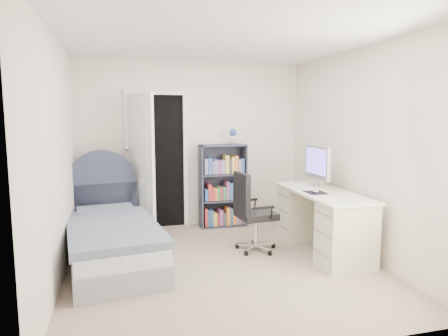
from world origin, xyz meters
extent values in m
cube|color=gray|center=(0.00, 0.00, -0.03)|extent=(3.40, 3.60, 0.05)
cube|color=white|center=(0.00, 0.00, 2.52)|extent=(3.40, 3.60, 0.05)
cube|color=silver|center=(0.00, 1.82, 1.25)|extent=(3.40, 0.05, 2.50)
cube|color=silver|center=(0.00, -1.82, 1.25)|extent=(3.40, 0.05, 2.50)
cube|color=silver|center=(-1.72, 0.00, 1.25)|extent=(0.05, 3.60, 2.50)
cube|color=silver|center=(1.72, 0.00, 1.25)|extent=(0.05, 3.60, 2.50)
cube|color=black|center=(-0.55, 1.80, 1.00)|extent=(0.80, 0.01, 2.00)
cube|color=white|center=(-0.98, 1.77, 1.00)|extent=(0.06, 0.06, 2.00)
cube|color=white|center=(-0.12, 1.77, 1.00)|extent=(0.06, 0.06, 2.00)
cube|color=white|center=(-0.55, 1.77, 2.03)|extent=(0.92, 0.06, 0.06)
cube|color=white|center=(-0.81, 1.40, 1.00)|extent=(0.32, 0.76, 2.00)
cube|color=gray|center=(-1.20, 0.35, 0.13)|extent=(1.17, 2.05, 0.25)
cube|color=silver|center=(-1.20, 0.35, 0.32)|extent=(1.14, 2.00, 0.16)
cube|color=slate|center=(-1.19, 0.25, 0.44)|extent=(1.17, 1.76, 0.10)
cube|color=slate|center=(-1.29, 1.04, 0.46)|extent=(0.74, 0.47, 0.12)
cube|color=#31364C|center=(-1.33, 1.35, 0.39)|extent=(0.92, 0.18, 0.78)
cylinder|color=#31364C|center=(-1.33, 1.35, 0.78)|extent=(0.92, 0.18, 0.92)
cylinder|color=tan|center=(-1.29, 1.46, 0.23)|extent=(0.03, 0.03, 0.46)
cylinder|color=tan|center=(-1.29, 1.77, 0.23)|extent=(0.03, 0.03, 0.46)
cylinder|color=tan|center=(-0.98, 1.46, 0.23)|extent=(0.03, 0.03, 0.46)
cylinder|color=tan|center=(-0.98, 1.77, 0.23)|extent=(0.03, 0.03, 0.46)
cube|color=tan|center=(-1.14, 1.62, 0.45)|extent=(0.37, 0.37, 0.03)
cube|color=tan|center=(-1.14, 1.62, 0.16)|extent=(0.33, 0.33, 0.02)
cube|color=#B24C33|center=(-1.18, 1.62, 0.48)|extent=(0.15, 0.20, 0.03)
cube|color=#3F598C|center=(-1.18, 1.62, 0.51)|extent=(0.14, 0.19, 0.03)
cube|color=#D8CC7F|center=(-1.18, 1.62, 0.54)|extent=(0.13, 0.18, 0.03)
cylinder|color=silver|center=(-1.04, 1.71, 0.01)|extent=(0.18, 0.18, 0.02)
cylinder|color=silver|center=(-1.04, 1.71, 0.63)|extent=(0.01, 0.01, 1.24)
sphere|color=silver|center=(-0.99, 1.67, 1.22)|extent=(0.07, 0.07, 0.07)
cube|color=#363B4A|center=(0.08, 1.59, 0.63)|extent=(0.02, 0.30, 1.26)
cube|color=#363B4A|center=(0.76, 1.59, 0.63)|extent=(0.02, 0.30, 1.26)
cube|color=#363B4A|center=(0.42, 1.59, 1.25)|extent=(0.71, 0.30, 0.02)
cube|color=#363B4A|center=(0.42, 1.59, 0.01)|extent=(0.71, 0.30, 0.02)
cube|color=#363B4A|center=(0.42, 1.73, 0.63)|extent=(0.71, 0.01, 1.26)
cube|color=#363B4A|center=(0.42, 1.59, 0.40)|extent=(0.67, 0.28, 0.02)
cube|color=#363B4A|center=(0.42, 1.59, 0.81)|extent=(0.67, 0.28, 0.02)
cylinder|color=#2444A0|center=(0.57, 1.59, 1.27)|extent=(0.12, 0.12, 0.02)
cylinder|color=silver|center=(0.57, 1.59, 1.35)|extent=(0.02, 0.02, 0.16)
sphere|color=#2444A0|center=(0.57, 1.56, 1.44)|extent=(0.11, 0.11, 0.11)
cube|color=#B23333|center=(0.14, 1.57, 0.17)|extent=(0.04, 0.21, 0.27)
cube|color=#335999|center=(0.18, 1.57, 0.15)|extent=(0.03, 0.21, 0.24)
cube|color=#335999|center=(0.22, 1.57, 0.15)|extent=(0.04, 0.21, 0.25)
cube|color=#D8BF4C|center=(0.27, 1.57, 0.13)|extent=(0.05, 0.21, 0.20)
cube|color=#B23333|center=(0.32, 1.57, 0.12)|extent=(0.03, 0.21, 0.19)
cube|color=#994C7F|center=(0.37, 1.57, 0.15)|extent=(0.06, 0.21, 0.23)
cube|color=#3F3F3F|center=(0.43, 1.57, 0.12)|extent=(0.04, 0.21, 0.19)
cube|color=orange|center=(0.48, 1.57, 0.16)|extent=(0.05, 0.21, 0.27)
cube|color=#335999|center=(0.53, 1.57, 0.16)|extent=(0.04, 0.21, 0.26)
cube|color=orange|center=(0.58, 1.57, 0.12)|extent=(0.06, 0.21, 0.18)
cube|color=#7F72B2|center=(0.63, 1.57, 0.14)|extent=(0.04, 0.21, 0.21)
cube|color=#994C7F|center=(0.68, 1.57, 0.13)|extent=(0.04, 0.21, 0.21)
cube|color=#3F3F3F|center=(0.73, 1.57, 0.13)|extent=(0.05, 0.21, 0.21)
cube|color=#335999|center=(0.14, 1.57, 0.51)|extent=(0.05, 0.21, 0.17)
cube|color=#B23333|center=(0.19, 1.57, 0.55)|extent=(0.05, 0.21, 0.25)
cube|color=#B23333|center=(0.25, 1.57, 0.52)|extent=(0.05, 0.21, 0.20)
cube|color=orange|center=(0.29, 1.57, 0.51)|extent=(0.04, 0.21, 0.18)
cube|color=#337F4C|center=(0.33, 1.57, 0.52)|extent=(0.04, 0.21, 0.20)
cube|color=#B23333|center=(0.37, 1.57, 0.52)|extent=(0.03, 0.21, 0.20)
cube|color=#337F4C|center=(0.42, 1.57, 0.52)|extent=(0.05, 0.21, 0.19)
cube|color=#994C7F|center=(0.47, 1.57, 0.56)|extent=(0.04, 0.21, 0.28)
cube|color=#335999|center=(0.52, 1.57, 0.55)|extent=(0.05, 0.21, 0.25)
cube|color=#B23333|center=(0.57, 1.57, 0.51)|extent=(0.03, 0.21, 0.17)
cube|color=#335999|center=(0.61, 1.57, 0.56)|extent=(0.04, 0.21, 0.28)
cube|color=#335999|center=(0.66, 1.57, 0.51)|extent=(0.04, 0.21, 0.17)
cube|color=#335999|center=(0.71, 1.57, 0.51)|extent=(0.05, 0.21, 0.17)
cube|color=#7F72B2|center=(0.14, 1.57, 0.94)|extent=(0.05, 0.21, 0.23)
cube|color=#335999|center=(0.20, 1.57, 0.95)|extent=(0.05, 0.21, 0.24)
cube|color=#7F72B2|center=(0.25, 1.57, 0.92)|extent=(0.03, 0.21, 0.20)
cube|color=#7F72B2|center=(0.29, 1.57, 0.93)|extent=(0.06, 0.21, 0.21)
cube|color=#994C7F|center=(0.35, 1.57, 0.93)|extent=(0.04, 0.21, 0.20)
cube|color=#7F72B2|center=(0.40, 1.57, 0.93)|extent=(0.05, 0.21, 0.20)
cube|color=#D8BF4C|center=(0.46, 1.57, 0.96)|extent=(0.05, 0.21, 0.28)
cube|color=#3F3F3F|center=(0.51, 1.57, 0.93)|extent=(0.04, 0.21, 0.21)
cube|color=#D8BF4C|center=(0.56, 1.57, 0.95)|extent=(0.04, 0.21, 0.25)
cube|color=orange|center=(0.61, 1.57, 0.96)|extent=(0.05, 0.21, 0.27)
cube|color=#7F72B2|center=(0.66, 1.57, 0.93)|extent=(0.04, 0.21, 0.21)
cube|color=#335999|center=(0.71, 1.57, 0.94)|extent=(0.04, 0.21, 0.22)
cube|color=beige|center=(1.31, 0.12, 0.75)|extent=(0.63, 1.58, 0.03)
cube|color=beige|center=(1.31, -0.44, 0.37)|extent=(0.58, 0.42, 0.74)
cube|color=beige|center=(1.31, 0.68, 0.37)|extent=(0.58, 0.42, 0.74)
cube|color=silver|center=(1.42, 0.43, 0.77)|extent=(0.17, 0.17, 0.01)
cube|color=silver|center=(1.45, 0.43, 0.89)|extent=(0.03, 0.06, 0.23)
cube|color=silver|center=(1.40, 0.43, 1.08)|extent=(0.05, 0.59, 0.42)
cube|color=#6A54CE|center=(1.37, 0.43, 1.10)|extent=(0.00, 0.53, 0.34)
cube|color=white|center=(1.19, 0.43, 0.78)|extent=(0.14, 0.42, 0.02)
cube|color=black|center=(1.19, 0.07, 0.77)|extent=(0.23, 0.27, 0.00)
ellipsoid|color=white|center=(1.19, 0.07, 0.79)|extent=(0.06, 0.11, 0.03)
cube|color=silver|center=(0.67, 0.39, 0.05)|extent=(0.26, 0.06, 0.02)
cylinder|color=black|center=(0.79, 0.41, 0.03)|extent=(0.06, 0.06, 0.05)
cube|color=silver|center=(0.57, 0.50, 0.05)|extent=(0.09, 0.26, 0.02)
cylinder|color=black|center=(0.60, 0.62, 0.03)|extent=(0.06, 0.06, 0.05)
cube|color=silver|center=(0.44, 0.44, 0.05)|extent=(0.24, 0.16, 0.02)
cylinder|color=black|center=(0.33, 0.51, 0.03)|extent=(0.06, 0.06, 0.05)
cube|color=silver|center=(0.45, 0.30, 0.05)|extent=(0.22, 0.20, 0.02)
cylinder|color=black|center=(0.36, 0.22, 0.03)|extent=(0.06, 0.06, 0.05)
cube|color=silver|center=(0.59, 0.27, 0.05)|extent=(0.14, 0.25, 0.02)
cylinder|color=black|center=(0.64, 0.16, 0.03)|extent=(0.06, 0.06, 0.05)
cylinder|color=silver|center=(0.54, 0.38, 0.25)|extent=(0.05, 0.05, 0.38)
cube|color=black|center=(0.54, 0.38, 0.46)|extent=(0.48, 0.48, 0.08)
cube|color=black|center=(0.34, 0.36, 0.75)|extent=(0.10, 0.41, 0.50)
cube|color=black|center=(0.55, 0.14, 0.60)|extent=(0.28, 0.06, 0.03)
cube|color=black|center=(0.50, 0.62, 0.60)|extent=(0.28, 0.06, 0.03)
camera|label=1|loc=(-1.10, -4.24, 1.69)|focal=32.00mm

